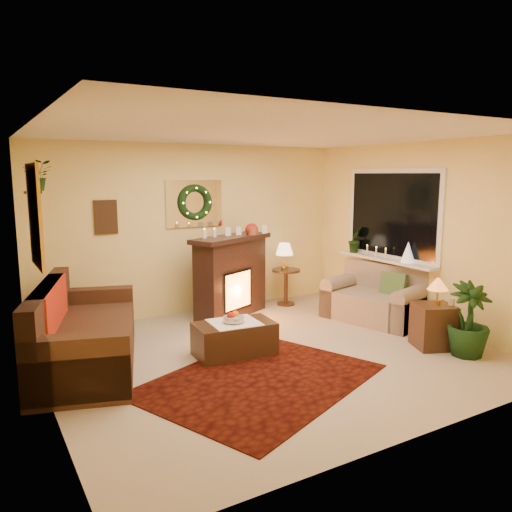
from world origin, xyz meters
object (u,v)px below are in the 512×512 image
side_table_round (286,286)px  coffee_table (234,338)px  sofa (87,329)px  end_table_square (433,326)px  loveseat (374,293)px  fireplace (231,280)px

side_table_round → coffee_table: size_ratio=0.64×
sofa → end_table_square: 4.16m
sofa → side_table_round: 3.59m
sofa → coffee_table: sofa is taller
side_table_round → end_table_square: 2.69m
loveseat → coffee_table: size_ratio=1.49×
fireplace → coffee_table: size_ratio=1.34×
side_table_round → end_table_square: side_table_round is taller
fireplace → side_table_round: 1.11m
fireplace → loveseat: 2.15m
sofa → loveseat: 4.05m
fireplace → end_table_square: bearing=-83.1°
sofa → side_table_round: sofa is taller
loveseat → side_table_round: (-0.62, 1.41, -0.09)m
sofa → loveseat: (4.04, -0.29, -0.01)m
sofa → side_table_round: bearing=35.3°
sofa → coffee_table: bearing=-1.0°
end_table_square → loveseat: bearing=81.9°
loveseat → side_table_round: loveseat is taller
side_table_round → end_table_square: (0.44, -2.65, -0.05)m
coffee_table → sofa: bearing=166.9°
sofa → coffee_table: size_ratio=2.36×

